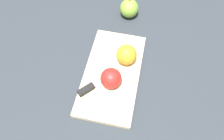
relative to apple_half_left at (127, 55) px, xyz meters
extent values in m
plane|color=#282D33|center=(0.08, -0.03, -0.07)|extent=(4.00, 4.00, 0.00)
cube|color=#D1B789|center=(0.08, -0.03, -0.05)|extent=(0.46, 0.30, 0.02)
sphere|color=gold|center=(0.00, 0.00, 0.00)|extent=(0.09, 0.09, 0.09)
cylinder|color=beige|center=(0.01, 0.01, 0.00)|extent=(0.06, 0.06, 0.08)
sphere|color=red|center=(0.13, -0.01, 0.00)|extent=(0.08, 0.08, 0.08)
cylinder|color=beige|center=(0.12, -0.01, 0.00)|extent=(0.07, 0.04, 0.08)
cube|color=silver|center=(0.13, -0.05, -0.04)|extent=(0.08, 0.06, 0.00)
cube|color=black|center=(0.20, -0.09, -0.03)|extent=(0.07, 0.06, 0.02)
sphere|color=olive|center=(-0.27, -0.09, -0.02)|extent=(0.09, 0.09, 0.09)
cylinder|color=#4C3319|center=(-0.27, -0.09, 0.03)|extent=(0.01, 0.00, 0.01)
camera|label=1|loc=(0.49, 0.15, 0.74)|focal=35.00mm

